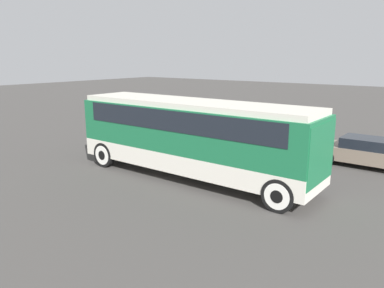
{
  "coord_description": "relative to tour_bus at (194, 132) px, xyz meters",
  "views": [
    {
      "loc": [
        9.18,
        -12.08,
        5.0
      ],
      "look_at": [
        0.0,
        0.0,
        1.47
      ],
      "focal_mm": 35.0,
      "sensor_mm": 36.0,
      "label": 1
    }
  ],
  "objects": [
    {
      "name": "parked_car_mid",
      "position": [
        -2.44,
        5.54,
        -1.28
      ],
      "size": [
        4.3,
        1.9,
        1.39
      ],
      "color": "#BCBCC1",
      "rests_on": "ground_plane"
    },
    {
      "name": "parked_car_far",
      "position": [
        5.63,
        6.29,
        -1.29
      ],
      "size": [
        4.7,
        1.82,
        1.37
      ],
      "color": "#7A6B5B",
      "rests_on": "ground_plane"
    },
    {
      "name": "tour_bus",
      "position": [
        0.0,
        0.0,
        0.0
      ],
      "size": [
        10.75,
        2.62,
        3.28
      ],
      "color": "silver",
      "rests_on": "ground_plane"
    },
    {
      "name": "parked_car_near",
      "position": [
        -5.69,
        8.46,
        -1.28
      ],
      "size": [
        4.28,
        1.94,
        1.42
      ],
      "color": "navy",
      "rests_on": "ground_plane"
    },
    {
      "name": "ground_plane",
      "position": [
        -0.1,
        -0.0,
        -1.98
      ],
      "size": [
        120.0,
        120.0,
        0.0
      ],
      "primitive_type": "plane",
      "color": "#423F3D"
    }
  ]
}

